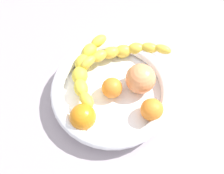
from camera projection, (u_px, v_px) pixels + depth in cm
name	position (u px, v px, depth cm)	size (l,w,h in cm)	color
kitchen_counter	(112.00, 99.00, 72.23)	(120.00, 120.00, 3.00)	#9E919A
fruit_bowl	(112.00, 92.00, 68.55)	(30.42, 30.42, 5.21)	white
banana_draped_left	(124.00, 52.00, 71.71)	(8.12, 24.51, 5.01)	yellow
banana_draped_right	(85.00, 69.00, 69.19)	(22.38, 10.68, 4.31)	yellow
orange_front	(111.00, 88.00, 66.71)	(5.14, 5.14, 5.14)	orange
orange_mid_left	(83.00, 117.00, 62.52)	(6.16, 6.16, 6.16)	orange
orange_mid_right	(152.00, 110.00, 63.77)	(5.46, 5.46, 5.46)	orange
peach_blush	(141.00, 79.00, 66.64)	(7.48, 7.48, 7.48)	#F0955C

